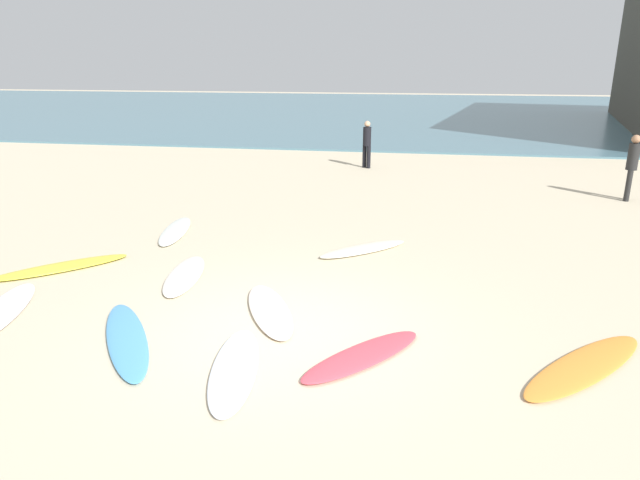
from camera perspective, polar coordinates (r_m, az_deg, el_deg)
The scene contains 14 objects.
ground_plane at distance 7.93m, azimuth -3.49°, elevation -9.29°, with size 120.00×120.00×0.00m, color beige.
ocean_water at distance 43.21m, azimuth 8.07°, elevation 12.83°, with size 120.00×40.00×0.08m, color slate.
surfboard_0 at distance 8.51m, azimuth -5.10°, elevation -7.07°, with size 0.56×2.01×0.08m, color #F8E2D0.
surfboard_1 at distance 9.72m, azimuth -29.35°, elevation -6.19°, with size 0.57×2.13×0.07m, color white.
surfboard_2 at distance 12.72m, azimuth -14.41°, elevation 0.91°, with size 0.51×2.20×0.08m, color white.
surfboard_3 at distance 11.19m, azimuth -24.75°, elevation -2.51°, with size 0.53×2.37×0.08m, color yellow.
surfboard_4 at distance 7.30m, azimuth 4.33°, elevation -11.57°, with size 0.52×1.98×0.07m, color #DE4553.
surfboard_5 at distance 7.77m, azimuth 25.20°, elevation -11.43°, with size 0.57×2.45×0.06m, color orange.
surfboard_6 at distance 10.08m, azimuth -13.52°, elevation -3.48°, with size 0.56×1.98×0.07m, color silver.
surfboard_7 at distance 8.08m, azimuth -18.95°, elevation -9.42°, with size 0.50×2.41×0.08m, color #4F9DDB.
surfboard_8 at distance 11.16m, azimuth 4.41°, elevation -0.90°, with size 0.50×2.00×0.09m, color silver.
surfboard_9 at distance 7.07m, azimuth -8.64°, elevation -12.74°, with size 0.55×2.04×0.07m, color white.
beachgoer_near at distance 19.83m, azimuth 4.76°, elevation 9.82°, with size 0.39×0.39×1.62m.
beachgoer_mid at distance 17.11m, azimuth 28.98°, elevation 6.71°, with size 0.36×0.36×1.75m.
Camera 1 is at (1.71, -6.86, 3.60)m, focal length 31.68 mm.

